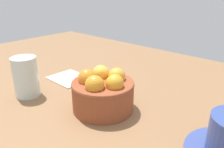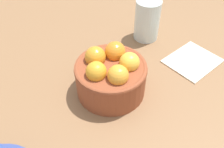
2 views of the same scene
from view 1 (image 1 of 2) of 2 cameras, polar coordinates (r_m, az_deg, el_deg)
ground_plane at (r=54.28cm, az=-2.18°, el=-10.88°), size 159.39×106.29×4.89cm
terracotta_bowl at (r=50.94cm, az=-2.33°, el=-4.41°), size 13.98×13.98×9.46cm
water_glass at (r=60.92cm, az=-20.78°, el=-0.66°), size 6.17×6.17×10.16cm
folded_napkin at (r=70.09cm, az=-10.64°, el=-0.92°), size 11.69×9.84×0.60cm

